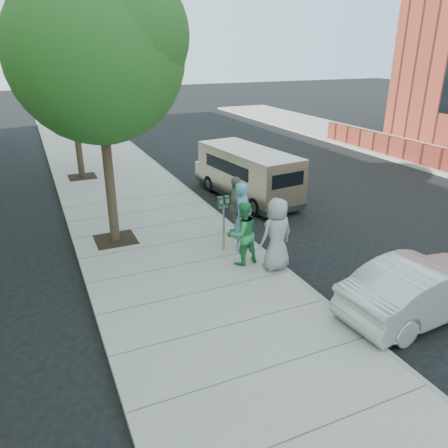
{
  "coord_description": "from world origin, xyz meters",
  "views": [
    {
      "loc": [
        -4.23,
        -9.99,
        5.57
      ],
      "look_at": [
        0.27,
        0.06,
        1.1
      ],
      "focal_mm": 35.0,
      "sensor_mm": 36.0,
      "label": 1
    }
  ],
  "objects": [
    {
      "name": "person_officer",
      "position": [
        0.95,
        0.27,
        1.14
      ],
      "size": [
        0.86,
        0.82,
        1.97
      ],
      "primitive_type": "imported",
      "rotation": [
        0.0,
        0.0,
        0.66
      ],
      "color": "#5694B7",
      "rests_on": "sidewalk"
    },
    {
      "name": "person_striped_polo",
      "position": [
        1.2,
        1.26,
        1.09
      ],
      "size": [
        1.05,
        1.14,
        1.87
      ],
      "primitive_type": "imported",
      "rotation": [
        0.0,
        0.0,
        4.03
      ],
      "color": "slate",
      "rests_on": "sidewalk"
    },
    {
      "name": "van",
      "position": [
        3.29,
        4.66,
        1.04
      ],
      "size": [
        2.35,
        5.47,
        1.97
      ],
      "rotation": [
        0.0,
        0.0,
        0.12
      ],
      "color": "#C6AB8E",
      "rests_on": "ground"
    },
    {
      "name": "sedan",
      "position": [
        3.17,
        -4.17,
        0.67
      ],
      "size": [
        4.17,
        1.75,
        1.34
      ],
      "primitive_type": "imported",
      "rotation": [
        0.0,
        0.0,
        1.65
      ],
      "color": "#B8B9BF",
      "rests_on": "ground"
    },
    {
      "name": "person_gray_shirt",
      "position": [
        1.2,
        -1.16,
        1.11
      ],
      "size": [
        1.01,
        0.72,
        1.93
      ],
      "primitive_type": "imported",
      "rotation": [
        0.0,
        0.0,
        3.27
      ],
      "color": "#949496",
      "rests_on": "sidewalk"
    },
    {
      "name": "ground",
      "position": [
        0.0,
        0.0,
        0.0
      ],
      "size": [
        120.0,
        120.0,
        0.0
      ],
      "primitive_type": "plane",
      "color": "black",
      "rests_on": "ground"
    },
    {
      "name": "tree_far",
      "position": [
        -2.25,
        10.0,
        4.88
      ],
      "size": [
        3.92,
        3.8,
        6.49
      ],
      "color": "black",
      "rests_on": "sidewalk"
    },
    {
      "name": "tree_near",
      "position": [
        -2.25,
        2.4,
        5.55
      ],
      "size": [
        4.62,
        4.6,
        7.53
      ],
      "color": "black",
      "rests_on": "sidewalk"
    },
    {
      "name": "curb_face",
      "position": [
        1.44,
        0.0,
        0.07
      ],
      "size": [
        0.12,
        60.0,
        0.16
      ],
      "primitive_type": "cube",
      "color": "gray",
      "rests_on": "ground"
    },
    {
      "name": "parking_meter",
      "position": [
        0.41,
        0.42,
        1.32
      ],
      "size": [
        0.33,
        0.12,
        1.61
      ],
      "rotation": [
        0.0,
        0.0,
        -0.01
      ],
      "color": "gray",
      "rests_on": "sidewalk"
    },
    {
      "name": "sidewalk",
      "position": [
        -1.0,
        0.0,
        0.07
      ],
      "size": [
        5.0,
        60.0,
        0.15
      ],
      "primitive_type": "cube",
      "color": "gray",
      "rests_on": "ground"
    },
    {
      "name": "person_green_shirt",
      "position": [
        0.53,
        -0.55,
        1.02
      ],
      "size": [
        0.93,
        0.77,
        1.73
      ],
      "primitive_type": "imported",
      "rotation": [
        0.0,
        0.0,
        3.28
      ],
      "color": "#2F914F",
      "rests_on": "sidewalk"
    }
  ]
}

